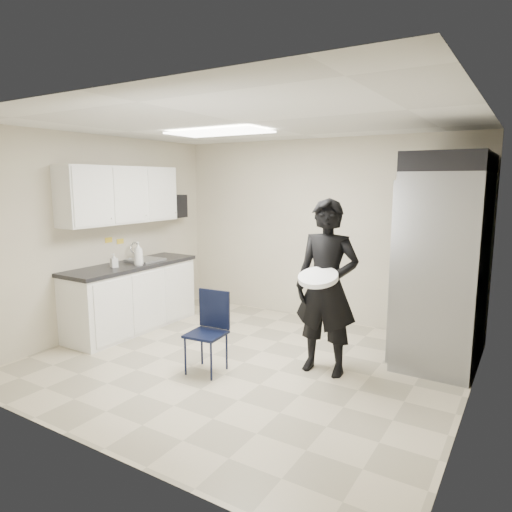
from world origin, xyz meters
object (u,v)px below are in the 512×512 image
Objects in this scene: man_tuxedo at (327,287)px; lower_counter at (132,298)px; commercial_fridge at (444,268)px; folding_chair at (206,334)px.

lower_counter is at bearing 178.29° from man_tuxedo.
commercial_fridge is 1.42m from man_tuxedo.
man_tuxedo reaches higher than folding_chair.
commercial_fridge is 2.51× the size of folding_chair.
lower_counter is at bearing 154.96° from folding_chair.
lower_counter is 0.90× the size of commercial_fridge.
folding_chair is (1.75, -0.62, -0.01)m from lower_counter.
folding_chair is at bearing -140.11° from commercial_fridge.
folding_chair is 0.45× the size of man_tuxedo.
commercial_fridge reaches higher than man_tuxedo.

